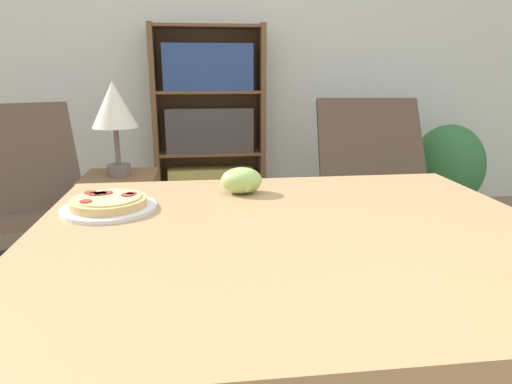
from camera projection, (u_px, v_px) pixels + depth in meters
name	position (u px, v px, depth m)	size (l,w,h in m)	color
wall_back	(223.00, 34.00, 3.31)	(8.00, 0.05, 2.60)	silver
dining_table	(295.00, 270.00, 1.00)	(1.13, 0.94, 0.73)	tan
pizza_on_plate	(109.00, 204.00, 1.10)	(0.23, 0.23, 0.04)	white
grape_bunch	(242.00, 181.00, 1.24)	(0.11, 0.09, 0.07)	#A8CC66
lounge_chair_near	(20.00, 227.00, 2.30)	(0.84, 0.94, 0.88)	black
lounge_chair_far	(374.00, 203.00, 2.72)	(0.72, 0.83, 0.88)	black
bookshelf	(210.00, 127.00, 3.32)	(0.80, 0.26, 1.36)	brown
side_table	(124.00, 231.00, 2.24)	(0.34, 0.34, 0.57)	brown
table_lamp	(114.00, 109.00, 2.09)	(0.21, 0.21, 0.44)	#665B51
potted_plant_floor	(447.00, 169.00, 3.26)	(0.52, 0.45, 0.68)	#BCB2A3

